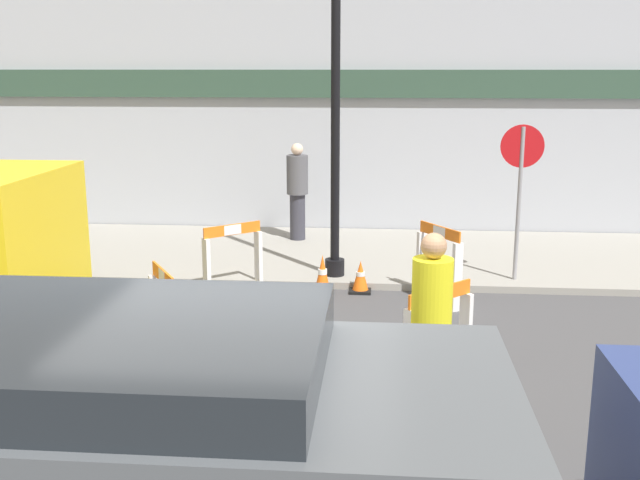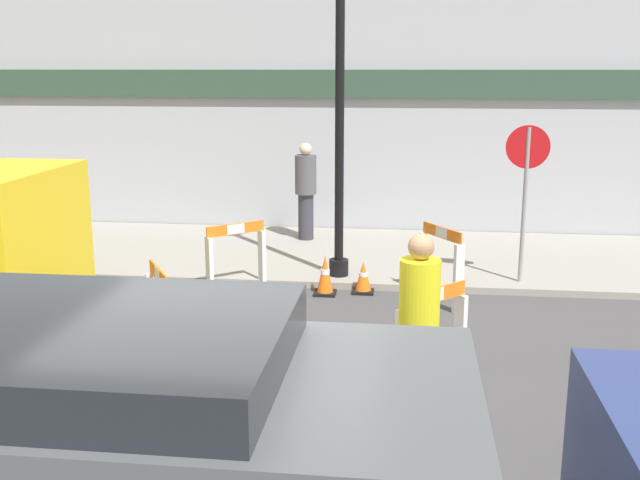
{
  "view_description": "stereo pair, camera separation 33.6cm",
  "coord_description": "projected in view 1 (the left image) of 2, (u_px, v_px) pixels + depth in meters",
  "views": [
    {
      "loc": [
        1.11,
        -5.72,
        3.1
      ],
      "look_at": [
        0.34,
        3.3,
        1.0
      ],
      "focal_mm": 42.0,
      "sensor_mm": 36.0,
      "label": 1
    },
    {
      "loc": [
        1.44,
        -5.69,
        3.1
      ],
      "look_at": [
        0.34,
        3.3,
        1.0
      ],
      "focal_mm": 42.0,
      "sensor_mm": 36.0,
      "label": 2
    }
  ],
  "objects": [
    {
      "name": "barricade_2",
      "position": [
        165.0,
        315.0,
        7.81
      ],
      "size": [
        0.51,
        0.72,
        1.07
      ],
      "rotation": [
        0.0,
        0.0,
        5.26
      ],
      "color": "white",
      "rests_on": "ground_plane"
    },
    {
      "name": "person_pedestrian",
      "position": [
        297.0,
        189.0,
        13.15
      ],
      "size": [
        0.45,
        0.45,
        1.71
      ],
      "rotation": [
        0.0,
        0.0,
        2.92
      ],
      "color": "#33333D",
      "rests_on": "sidewalk_slab"
    },
    {
      "name": "stop_sign",
      "position": [
        520.0,
        177.0,
        10.49
      ],
      "size": [
        0.6,
        0.06,
        2.22
      ],
      "rotation": [
        0.0,
        0.0,
        3.09
      ],
      "color": "gray",
      "rests_on": "sidewalk_slab"
    },
    {
      "name": "storefront_facade",
      "position": [
        324.0,
        86.0,
        13.75
      ],
      "size": [
        18.0,
        0.22,
        5.5
      ],
      "color": "#A3A8B2",
      "rests_on": "ground_plane"
    },
    {
      "name": "barricade_1",
      "position": [
        233.0,
        256.0,
        10.41
      ],
      "size": [
        0.76,
        0.68,
        0.98
      ],
      "rotation": [
        0.0,
        0.0,
        3.86
      ],
      "color": "white",
      "rests_on": "ground_plane"
    },
    {
      "name": "sidewalk_slab",
      "position": [
        315.0,
        254.0,
        12.5
      ],
      "size": [
        18.0,
        3.7,
        0.1
      ],
      "color": "gray",
      "rests_on": "ground_plane"
    },
    {
      "name": "barricade_3",
      "position": [
        439.0,
        330.0,
        7.45
      ],
      "size": [
        0.73,
        0.72,
        0.99
      ],
      "rotation": [
        0.0,
        0.0,
        7.07
      ],
      "color": "white",
      "rests_on": "ground_plane"
    },
    {
      "name": "barricade_0",
      "position": [
        439.0,
        262.0,
        9.93
      ],
      "size": [
        0.57,
        0.77,
        1.06
      ],
      "rotation": [
        0.0,
        0.0,
        2.15
      ],
      "color": "white",
      "rests_on": "ground_plane"
    },
    {
      "name": "traffic_cone_2",
      "position": [
        360.0,
        277.0,
        10.5
      ],
      "size": [
        0.3,
        0.3,
        0.45
      ],
      "color": "black",
      "rests_on": "ground_plane"
    },
    {
      "name": "traffic_cone_1",
      "position": [
        217.0,
        354.0,
        7.34
      ],
      "size": [
        0.3,
        0.3,
        0.71
      ],
      "color": "black",
      "rests_on": "ground_plane"
    },
    {
      "name": "traffic_cone_0",
      "position": [
        323.0,
        276.0,
        10.38
      ],
      "size": [
        0.3,
        0.3,
        0.57
      ],
      "color": "black",
      "rests_on": "ground_plane"
    },
    {
      "name": "streetlamp_post",
      "position": [
        336.0,
        46.0,
        10.3
      ],
      "size": [
        0.44,
        0.44,
        5.1
      ],
      "color": "black",
      "rests_on": "sidewalk_slab"
    },
    {
      "name": "ground_plane",
      "position": [
        247.0,
        441.0,
        6.34
      ],
      "size": [
        60.0,
        60.0,
        0.0
      ],
      "primitive_type": "plane",
      "color": "#424244"
    },
    {
      "name": "person_worker",
      "position": [
        431.0,
        325.0,
        6.41
      ],
      "size": [
        0.47,
        0.47,
        1.75
      ],
      "rotation": [
        0.0,
        0.0,
        2.04
      ],
      "color": "#33333D",
      "rests_on": "ground_plane"
    },
    {
      "name": "parked_car_1",
      "position": [
        97.0,
        459.0,
        4.09
      ],
      "size": [
        4.51,
        2.0,
        1.79
      ],
      "color": "#4C5156",
      "rests_on": "ground_plane"
    }
  ]
}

